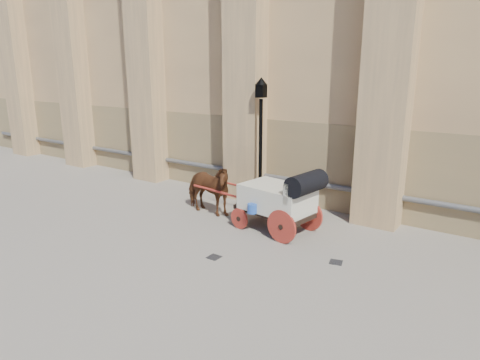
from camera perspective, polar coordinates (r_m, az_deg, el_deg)
The scene contains 6 objects.
ground at distance 13.08m, azimuth -4.44°, elevation -6.93°, with size 90.00×90.00×0.00m, color slate.
horse at distance 14.37m, azimuth -4.40°, elevation -1.18°, with size 0.95×2.09×1.76m, color brown.
carriage at distance 12.78m, azimuth 5.48°, elevation -2.38°, with size 4.66×1.88×1.98m.
street_lamp at distance 14.77m, azimuth 2.76°, elevation 5.38°, with size 0.42×0.42×4.51m.
drain_grate_near at distance 11.43m, azimuth -3.48°, elevation -10.23°, with size 0.32×0.32×0.01m, color black.
drain_grate_far at distance 11.40m, azimuth 12.67°, elevation -10.65°, with size 0.32×0.32×0.01m, color black.
Camera 1 is at (7.64, -9.43, 4.86)m, focal length 32.00 mm.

